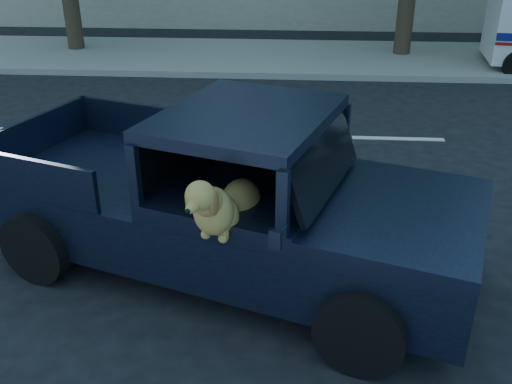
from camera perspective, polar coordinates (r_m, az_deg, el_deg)
ground at (r=7.44m, az=-13.47°, el=-3.38°), size 120.00×120.00×0.00m
far_sidewalk at (r=15.90m, az=-4.00°, el=13.39°), size 60.00×4.00×0.15m
lane_stripes at (r=10.20m, az=2.85°, el=5.63°), size 21.60×0.14×0.01m
pickup_truck at (r=6.19m, az=-3.77°, el=-2.44°), size 5.53×3.56×1.85m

